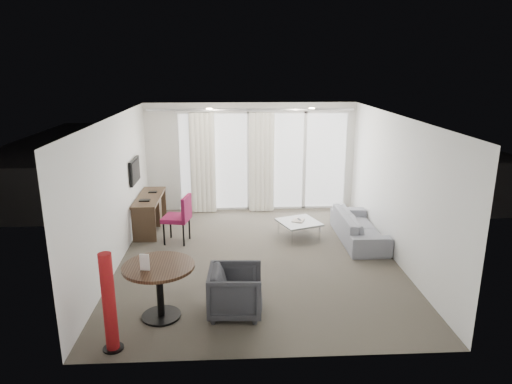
{
  "coord_description": "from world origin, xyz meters",
  "views": [
    {
      "loc": [
        -0.44,
        -7.8,
        3.46
      ],
      "look_at": [
        0.0,
        0.6,
        1.1
      ],
      "focal_mm": 32.0,
      "sensor_mm": 36.0,
      "label": 1
    }
  ],
  "objects_px": {
    "sofa": "(359,227)",
    "rattan_chair_a": "(263,179)",
    "coffee_table": "(299,229)",
    "rattan_chair_b": "(297,172)",
    "red_lamp": "(109,303)",
    "desk": "(150,213)",
    "desk_chair": "(176,219)",
    "tub_armchair": "(236,291)",
    "round_table": "(160,291)"
  },
  "relations": [
    {
      "from": "tub_armchair",
      "to": "coffee_table",
      "type": "distance_m",
      "value": 3.24
    },
    {
      "from": "coffee_table",
      "to": "sofa",
      "type": "distance_m",
      "value": 1.22
    },
    {
      "from": "red_lamp",
      "to": "coffee_table",
      "type": "xyz_separation_m",
      "value": [
        2.88,
        3.72,
        -0.48
      ]
    },
    {
      "from": "tub_armchair",
      "to": "desk_chair",
      "type": "bearing_deg",
      "value": 25.2
    },
    {
      "from": "desk_chair",
      "to": "rattan_chair_b",
      "type": "distance_m",
      "value": 5.23
    },
    {
      "from": "round_table",
      "to": "coffee_table",
      "type": "relative_size",
      "value": 1.31
    },
    {
      "from": "sofa",
      "to": "red_lamp",
      "type": "bearing_deg",
      "value": 130.54
    },
    {
      "from": "red_lamp",
      "to": "sofa",
      "type": "relative_size",
      "value": 0.67
    },
    {
      "from": "desk",
      "to": "tub_armchair",
      "type": "height_order",
      "value": "desk"
    },
    {
      "from": "rattan_chair_a",
      "to": "coffee_table",
      "type": "bearing_deg",
      "value": -72.53
    },
    {
      "from": "desk",
      "to": "rattan_chair_b",
      "type": "xyz_separation_m",
      "value": [
        3.67,
        3.5,
        0.05
      ]
    },
    {
      "from": "coffee_table",
      "to": "rattan_chair_b",
      "type": "relative_size",
      "value": 0.9
    },
    {
      "from": "round_table",
      "to": "sofa",
      "type": "bearing_deg",
      "value": 37.49
    },
    {
      "from": "sofa",
      "to": "rattan_chair_a",
      "type": "height_order",
      "value": "rattan_chair_a"
    },
    {
      "from": "round_table",
      "to": "rattan_chair_a",
      "type": "height_order",
      "value": "round_table"
    },
    {
      "from": "coffee_table",
      "to": "rattan_chair_a",
      "type": "height_order",
      "value": "rattan_chair_a"
    },
    {
      "from": "round_table",
      "to": "rattan_chair_a",
      "type": "xyz_separation_m",
      "value": [
        1.89,
        6.48,
        -0.01
      ]
    },
    {
      "from": "tub_armchair",
      "to": "rattan_chair_a",
      "type": "relative_size",
      "value": 0.99
    },
    {
      "from": "red_lamp",
      "to": "desk",
      "type": "bearing_deg",
      "value": 93.39
    },
    {
      "from": "desk",
      "to": "sofa",
      "type": "height_order",
      "value": "desk"
    },
    {
      "from": "tub_armchair",
      "to": "rattan_chair_b",
      "type": "distance_m",
      "value": 7.32
    },
    {
      "from": "desk_chair",
      "to": "tub_armchair",
      "type": "relative_size",
      "value": 1.28
    },
    {
      "from": "round_table",
      "to": "coffee_table",
      "type": "bearing_deg",
      "value": 51.36
    },
    {
      "from": "red_lamp",
      "to": "tub_armchair",
      "type": "relative_size",
      "value": 1.7
    },
    {
      "from": "red_lamp",
      "to": "desk_chair",
      "type": "bearing_deg",
      "value": 83.68
    },
    {
      "from": "desk",
      "to": "rattan_chair_b",
      "type": "bearing_deg",
      "value": 43.66
    },
    {
      "from": "coffee_table",
      "to": "sofa",
      "type": "xyz_separation_m",
      "value": [
        1.19,
        -0.24,
        0.11
      ]
    },
    {
      "from": "rattan_chair_a",
      "to": "rattan_chair_b",
      "type": "relative_size",
      "value": 0.91
    },
    {
      "from": "round_table",
      "to": "sofa",
      "type": "xyz_separation_m",
      "value": [
        3.58,
        2.75,
        -0.11
      ]
    },
    {
      "from": "tub_armchair",
      "to": "rattan_chair_b",
      "type": "height_order",
      "value": "rattan_chair_b"
    },
    {
      "from": "sofa",
      "to": "coffee_table",
      "type": "bearing_deg",
      "value": 78.62
    },
    {
      "from": "round_table",
      "to": "red_lamp",
      "type": "distance_m",
      "value": 0.92
    },
    {
      "from": "desk",
      "to": "sofa",
      "type": "relative_size",
      "value": 0.81
    },
    {
      "from": "red_lamp",
      "to": "rattan_chair_a",
      "type": "distance_m",
      "value": 7.61
    },
    {
      "from": "desk",
      "to": "sofa",
      "type": "distance_m",
      "value": 4.42
    },
    {
      "from": "desk_chair",
      "to": "red_lamp",
      "type": "height_order",
      "value": "red_lamp"
    },
    {
      "from": "tub_armchair",
      "to": "sofa",
      "type": "relative_size",
      "value": 0.39
    },
    {
      "from": "desk",
      "to": "round_table",
      "type": "xyz_separation_m",
      "value": [
        0.75,
        -3.61,
        0.03
      ]
    },
    {
      "from": "coffee_table",
      "to": "rattan_chair_a",
      "type": "relative_size",
      "value": 0.98
    },
    {
      "from": "desk_chair",
      "to": "tub_armchair",
      "type": "xyz_separation_m",
      "value": [
        1.16,
        -2.81,
        -0.14
      ]
    },
    {
      "from": "rattan_chair_b",
      "to": "tub_armchair",
      "type": "bearing_deg",
      "value": -120.72
    },
    {
      "from": "coffee_table",
      "to": "rattan_chair_a",
      "type": "xyz_separation_m",
      "value": [
        -0.49,
        3.5,
        0.21
      ]
    },
    {
      "from": "tub_armchair",
      "to": "rattan_chair_a",
      "type": "distance_m",
      "value": 6.5
    },
    {
      "from": "sofa",
      "to": "rattan_chair_a",
      "type": "distance_m",
      "value": 4.1
    },
    {
      "from": "desk",
      "to": "rattan_chair_b",
      "type": "distance_m",
      "value": 5.07
    },
    {
      "from": "red_lamp",
      "to": "sofa",
      "type": "xyz_separation_m",
      "value": [
        4.07,
        3.48,
        -0.36
      ]
    },
    {
      "from": "desk_chair",
      "to": "desk",
      "type": "bearing_deg",
      "value": 141.95
    },
    {
      "from": "desk_chair",
      "to": "red_lamp",
      "type": "bearing_deg",
      "value": -84.81
    },
    {
      "from": "tub_armchair",
      "to": "coffee_table",
      "type": "relative_size",
      "value": 1.01
    },
    {
      "from": "desk_chair",
      "to": "sofa",
      "type": "relative_size",
      "value": 0.5
    }
  ]
}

